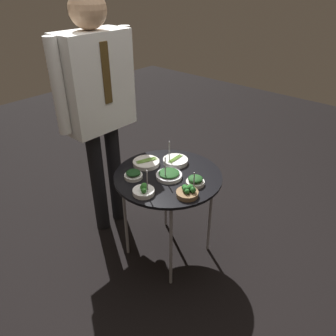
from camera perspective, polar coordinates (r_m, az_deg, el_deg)
The scene contains 10 objects.
ground_plane at distance 2.50m, azimuth 0.00°, elevation -14.14°, with size 8.00×8.00×0.00m, color black.
serving_cart at distance 2.11m, azimuth 0.00°, elevation -2.20°, with size 0.69×0.69×0.66m.
bowl_spinach_center at distance 2.05m, azimuth 0.16°, elevation -1.18°, with size 0.16×0.16×0.17m.
bowl_spinach_front_center at distance 2.05m, azimuth -6.05°, elevation -1.16°, with size 0.11×0.11×0.05m.
bowl_spinach_mid_right at distance 1.99m, azimuth 4.78°, elevation -2.24°, with size 0.11×0.11×0.06m.
bowl_asparagus_front_left at distance 2.20m, azimuth 1.29°, elevation 1.25°, with size 0.17×0.17×0.17m.
bowl_asparagus_back_right at distance 2.19m, azimuth -3.73°, elevation 0.98°, with size 0.18×0.18×0.04m.
bowl_broccoli_near_rim at distance 1.88m, azimuth 3.44°, elevation -4.20°, with size 0.13×0.13×0.16m.
bowl_broccoli_back_left at distance 1.90m, azimuth -4.26°, elevation -3.98°, with size 0.13×0.13×0.17m.
waiter_figure at distance 2.27m, azimuth -12.23°, elevation 12.45°, with size 0.63×0.24×1.70m.
Camera 1 is at (-1.32, -1.17, 1.76)m, focal length 35.00 mm.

